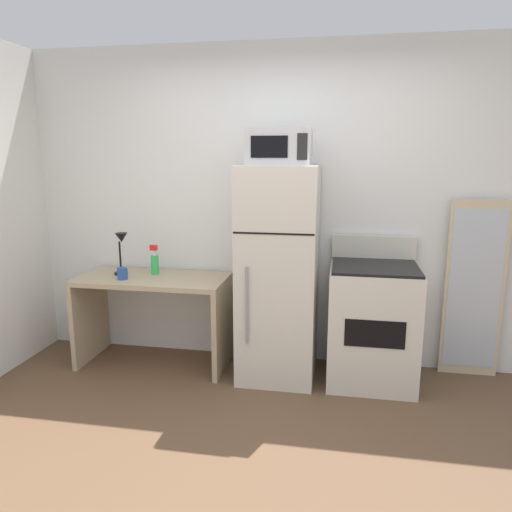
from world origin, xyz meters
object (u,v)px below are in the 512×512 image
(refrigerator, at_px, (279,274))
(oven_range, at_px, (372,323))
(spray_bottle, at_px, (155,263))
(leaning_mirror, at_px, (474,290))
(desk, at_px, (154,303))
(microwave, at_px, (279,147))
(coffee_mug, at_px, (123,273))
(desk_lamp, at_px, (121,246))

(refrigerator, distance_m, oven_range, 0.81)
(spray_bottle, xyz_separation_m, oven_range, (1.78, -0.10, -0.38))
(leaning_mirror, bearing_deg, spray_bottle, -176.49)
(desk, distance_m, oven_range, 1.77)
(spray_bottle, bearing_deg, microwave, -7.05)
(oven_range, bearing_deg, refrigerator, -179.15)
(coffee_mug, bearing_deg, oven_range, 3.17)
(coffee_mug, bearing_deg, desk_lamp, 115.44)
(desk_lamp, height_order, oven_range, desk_lamp)
(spray_bottle, bearing_deg, oven_range, -3.17)
(refrigerator, distance_m, leaning_mirror, 1.53)
(refrigerator, relative_size, leaning_mirror, 1.18)
(spray_bottle, bearing_deg, leaning_mirror, 3.51)
(spray_bottle, relative_size, refrigerator, 0.15)
(desk, relative_size, desk_lamp, 3.45)
(coffee_mug, xyz_separation_m, refrigerator, (1.25, 0.10, 0.03))
(desk, height_order, leaning_mirror, leaning_mirror)
(coffee_mug, bearing_deg, leaning_mirror, 7.56)
(desk_lamp, distance_m, spray_bottle, 0.30)
(coffee_mug, relative_size, microwave, 0.21)
(spray_bottle, height_order, oven_range, oven_range)
(desk, relative_size, coffee_mug, 12.82)
(desk, distance_m, desk_lamp, 0.54)
(desk, height_order, spray_bottle, spray_bottle)
(microwave, bearing_deg, oven_range, 2.53)
(leaning_mirror, bearing_deg, microwave, -169.15)
(desk_lamp, relative_size, microwave, 0.77)
(coffee_mug, distance_m, microwave, 1.59)
(refrigerator, bearing_deg, coffee_mug, -175.49)
(desk, distance_m, spray_bottle, 0.33)
(desk_lamp, bearing_deg, spray_bottle, 15.10)
(refrigerator, height_order, microwave, microwave)
(desk, xyz_separation_m, spray_bottle, (-0.01, 0.09, 0.32))
(desk_lamp, relative_size, refrigerator, 0.21)
(desk_lamp, distance_m, microwave, 1.53)
(spray_bottle, height_order, refrigerator, refrigerator)
(spray_bottle, xyz_separation_m, leaning_mirror, (2.55, 0.16, -0.15))
(refrigerator, height_order, leaning_mirror, refrigerator)
(refrigerator, xyz_separation_m, leaning_mirror, (1.50, 0.27, -0.13))
(desk, distance_m, refrigerator, 1.08)
(desk, relative_size, microwave, 2.65)
(microwave, bearing_deg, leaning_mirror, 10.85)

